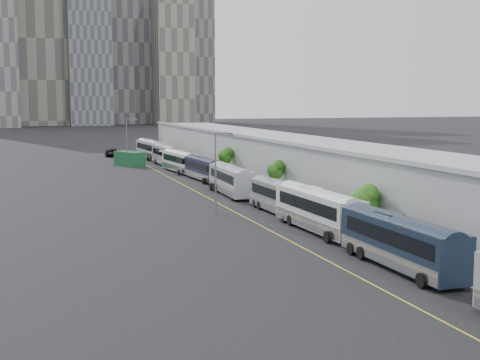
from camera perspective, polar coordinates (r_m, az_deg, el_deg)
name	(u,v)px	position (r m, az deg, el deg)	size (l,w,h in m)	color
sidewalk	(300,199)	(82.83, 5.14, -1.61)	(10.00, 170.00, 0.12)	gray
lane_line	(218,203)	(79.34, -1.86, -2.00)	(0.12, 160.00, 0.02)	gold
depot	(330,170)	(84.04, 7.67, 0.85)	(12.45, 160.40, 7.20)	gray
skyline	(63,21)	(347.25, -14.90, 13.01)	(145.00, 64.00, 120.00)	slate
bus_1	(400,247)	(49.91, 13.53, -5.56)	(2.97, 13.37, 3.90)	#162133
bus_2	(318,214)	(62.60, 6.68, -2.87)	(3.17, 13.79, 4.01)	silver
bus_3	(279,200)	(72.20, 3.37, -1.70)	(2.72, 12.11, 3.53)	slate
bus_4	(231,183)	(86.18, -0.78, -0.22)	(3.05, 13.11, 3.81)	#9C9DA6
bus_5	(204,171)	(101.81, -3.13, 0.79)	(3.15, 12.17, 3.52)	black
bus_6	(180,163)	(113.61, -5.15, 1.43)	(3.67, 12.62, 3.64)	silver
bus_7	(167,157)	(125.41, -6.28, 1.98)	(3.06, 13.45, 3.91)	gray
bus_8	(150,151)	(140.43, -7.68, 2.49)	(3.74, 13.81, 3.99)	#9FA1A8
tree_1	(363,199)	(60.63, 10.47, -1.59)	(2.74, 2.74, 4.80)	black
tree_2	(275,170)	(81.55, 3.02, 0.88)	(1.90, 1.90, 4.72)	black
tree_3	(225,155)	(101.17, -1.25, 2.12)	(2.07, 2.07, 4.93)	black
street_lamp_near	(217,167)	(71.43, -1.96, 1.12)	(2.04, 0.22, 8.78)	#59595E
street_lamp_far	(128,139)	(124.21, -9.56, 3.48)	(2.04, 0.22, 8.85)	#59595E
shipping_container	(130,159)	(125.94, -9.41, 1.80)	(2.74, 6.61, 2.67)	#164A27
suv	(112,153)	(147.71, -10.85, 2.31)	(2.80, 6.08, 1.69)	black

